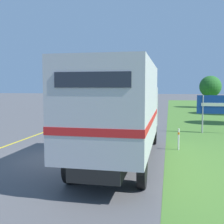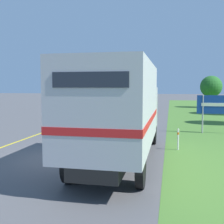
% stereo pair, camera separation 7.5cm
% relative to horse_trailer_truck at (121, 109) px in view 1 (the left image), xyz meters
% --- Properties ---
extents(ground_plane, '(200.00, 200.00, 0.00)m').
position_rel_horse_trailer_truck_xyz_m(ground_plane, '(-2.10, 0.29, -1.99)').
color(ground_plane, '#515154').
extents(edge_line_yellow, '(0.12, 64.24, 0.01)m').
position_rel_horse_trailer_truck_xyz_m(edge_line_yellow, '(-5.80, 17.12, -1.99)').
color(edge_line_yellow, yellow).
rests_on(edge_line_yellow, ground).
extents(centre_dash_near, '(0.12, 2.60, 0.01)m').
position_rel_horse_trailer_truck_xyz_m(centre_dash_near, '(-2.10, 0.77, -1.99)').
color(centre_dash_near, white).
rests_on(centre_dash_near, ground).
extents(centre_dash_mid_a, '(0.12, 2.60, 0.01)m').
position_rel_horse_trailer_truck_xyz_m(centre_dash_mid_a, '(-2.10, 7.37, -1.99)').
color(centre_dash_mid_a, white).
rests_on(centre_dash_mid_a, ground).
extents(centre_dash_mid_b, '(0.12, 2.60, 0.01)m').
position_rel_horse_trailer_truck_xyz_m(centre_dash_mid_b, '(-2.10, 13.97, -1.99)').
color(centre_dash_mid_b, white).
rests_on(centre_dash_mid_b, ground).
extents(centre_dash_far, '(0.12, 2.60, 0.01)m').
position_rel_horse_trailer_truck_xyz_m(centre_dash_far, '(-2.10, 20.57, -1.99)').
color(centre_dash_far, white).
rests_on(centre_dash_far, ground).
extents(centre_dash_farthest, '(0.12, 2.60, 0.01)m').
position_rel_horse_trailer_truck_xyz_m(centre_dash_farthest, '(-2.10, 27.17, -1.99)').
color(centre_dash_farthest, white).
rests_on(centre_dash_farthest, ground).
extents(horse_trailer_truck, '(2.43, 8.27, 3.56)m').
position_rel_horse_trailer_truck_xyz_m(horse_trailer_truck, '(0.00, 0.00, 0.00)').
color(horse_trailer_truck, black).
rests_on(horse_trailer_truck, ground).
extents(lead_car_white, '(1.80, 4.56, 1.91)m').
position_rel_horse_trailer_truck_xyz_m(lead_car_white, '(-3.84, 14.20, -1.03)').
color(lead_car_white, black).
rests_on(lead_car_white, ground).
extents(highway_sign, '(2.34, 0.09, 2.63)m').
position_rel_horse_trailer_truck_xyz_m(highway_sign, '(4.59, 7.60, -0.31)').
color(highway_sign, '#9E9EA3').
rests_on(highway_sign, ground).
extents(roadside_tree_far, '(2.87, 2.87, 4.25)m').
position_rel_horse_trailer_truck_xyz_m(roadside_tree_far, '(7.08, 29.46, 0.82)').
color(roadside_tree_far, brown).
rests_on(roadside_tree_far, ground).
extents(delineator_post, '(0.08, 0.08, 0.95)m').
position_rel_horse_trailer_truck_xyz_m(delineator_post, '(2.16, 2.56, -1.48)').
color(delineator_post, white).
rests_on(delineator_post, ground).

